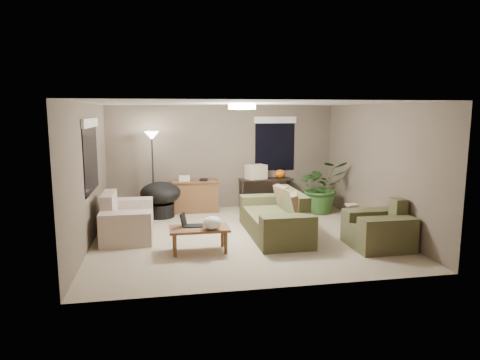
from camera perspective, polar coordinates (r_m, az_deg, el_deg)
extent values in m
plane|color=tan|center=(8.26, 0.25, -7.43)|extent=(5.50, 5.50, 0.00)
plane|color=white|center=(7.92, 0.27, 10.19)|extent=(5.50, 5.50, 0.00)
plane|color=#685B4D|center=(10.44, -2.29, 3.05)|extent=(5.50, 0.00, 5.50)
plane|color=#685B4D|center=(5.59, 5.03, -2.28)|extent=(5.50, 0.00, 5.50)
plane|color=#685B4D|center=(7.96, -19.58, 0.63)|extent=(0.00, 5.00, 5.00)
plane|color=#685B4D|center=(8.92, 17.90, 1.58)|extent=(0.00, 5.00, 5.00)
cube|color=#49492C|center=(8.29, 4.54, -5.88)|extent=(0.95, 1.48, 0.42)
cube|color=#4A4A2C|center=(8.29, 7.02, -2.90)|extent=(0.22, 1.48, 0.43)
cube|color=#4B4B2D|center=(7.42, 6.40, -7.00)|extent=(0.95, 0.36, 0.60)
cube|color=brown|center=(9.13, 3.06, -3.88)|extent=(0.95, 0.36, 0.60)
cube|color=#8C7251|center=(7.85, 7.55, -3.48)|extent=(0.34, 0.50, 0.47)
cube|color=#8C7251|center=(8.69, 5.73, -2.22)|extent=(0.33, 0.49, 0.47)
cube|color=beige|center=(8.47, -14.65, -5.84)|extent=(0.90, 0.88, 0.42)
cube|color=beige|center=(8.40, -17.08, -3.08)|extent=(0.22, 0.88, 0.43)
cube|color=beige|center=(7.85, -15.00, -6.36)|extent=(0.90, 0.36, 0.60)
cube|color=beige|center=(9.04, -14.40, -4.29)|extent=(0.90, 0.36, 0.60)
cube|color=#4B492D|center=(7.91, 17.86, -7.04)|extent=(0.95, 0.28, 0.42)
cube|color=brown|center=(7.99, 20.32, -3.87)|extent=(0.22, 0.28, 0.43)
cube|color=brown|center=(7.62, 19.03, -7.01)|extent=(0.95, 0.36, 0.60)
cube|color=#46442A|center=(8.16, 16.83, -5.84)|extent=(0.95, 0.36, 0.60)
cube|color=brown|center=(7.28, -5.44, -6.48)|extent=(1.00, 0.55, 0.04)
cylinder|color=brown|center=(7.13, -8.68, -8.65)|extent=(0.06, 0.06, 0.38)
cylinder|color=brown|center=(7.20, -1.91, -8.37)|extent=(0.06, 0.06, 0.38)
cylinder|color=brown|center=(7.51, -8.78, -7.73)|extent=(0.06, 0.06, 0.38)
cylinder|color=brown|center=(7.57, -2.36, -7.47)|extent=(0.06, 0.06, 0.38)
cube|color=black|center=(7.36, -6.30, -6.08)|extent=(0.34, 0.24, 0.02)
cube|color=black|center=(7.32, -7.57, -5.22)|extent=(0.14, 0.24, 0.22)
ellipsoid|color=white|center=(7.12, -3.74, -5.73)|extent=(0.34, 0.32, 0.22)
cube|color=brown|center=(10.17, -5.97, -2.26)|extent=(1.05, 0.45, 0.71)
cube|color=brown|center=(10.11, -6.00, -0.17)|extent=(1.10, 0.50, 0.04)
cube|color=silver|center=(10.08, -7.43, 0.23)|extent=(0.26, 0.22, 0.12)
cube|color=black|center=(10.07, -4.85, 0.04)|extent=(0.22, 0.25, 0.04)
cube|color=black|center=(10.37, 3.48, 0.09)|extent=(1.30, 0.40, 0.04)
cube|color=black|center=(10.31, 0.21, -2.06)|extent=(0.05, 0.38, 0.71)
cube|color=black|center=(10.59, 6.61, -1.82)|extent=(0.05, 0.38, 0.71)
cube|color=black|center=(10.47, 3.45, -3.04)|extent=(1.25, 0.36, 0.03)
ellipsoid|color=orange|center=(10.44, 5.35, 0.83)|extent=(0.34, 0.34, 0.21)
cube|color=beige|center=(10.28, 2.13, 1.10)|extent=(0.53, 0.46, 0.34)
cylinder|color=black|center=(9.82, -10.48, -4.00)|extent=(0.60, 0.60, 0.30)
ellipsoid|color=black|center=(9.74, -10.55, -1.71)|extent=(0.99, 0.99, 0.50)
cylinder|color=black|center=(10.05, -11.36, -4.55)|extent=(0.28, 0.28, 0.02)
cylinder|color=black|center=(9.88, -11.52, 0.48)|extent=(0.04, 0.04, 1.78)
cone|color=white|center=(9.79, -11.70, 5.81)|extent=(0.32, 0.32, 0.18)
cylinder|color=white|center=(7.92, 0.27, 9.75)|extent=(0.50, 0.50, 0.10)
imported|color=#2D5923|center=(10.18, 10.81, -1.62)|extent=(1.12, 1.24, 0.97)
cube|color=tan|center=(9.05, 14.58, -6.15)|extent=(0.32, 0.32, 0.03)
cylinder|color=tan|center=(8.99, 14.64, -4.70)|extent=(0.12, 0.12, 0.44)
cube|color=tan|center=(8.94, 14.70, -3.24)|extent=(0.22, 0.22, 0.03)
cube|color=black|center=(8.22, -19.27, 3.01)|extent=(0.01, 1.50, 1.30)
cube|color=white|center=(8.18, -19.35, 7.19)|extent=(0.05, 1.56, 0.16)
cube|color=black|center=(10.66, 4.67, 4.77)|extent=(1.00, 0.01, 1.30)
cube|color=white|center=(10.61, 4.74, 7.99)|extent=(1.06, 0.05, 0.16)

